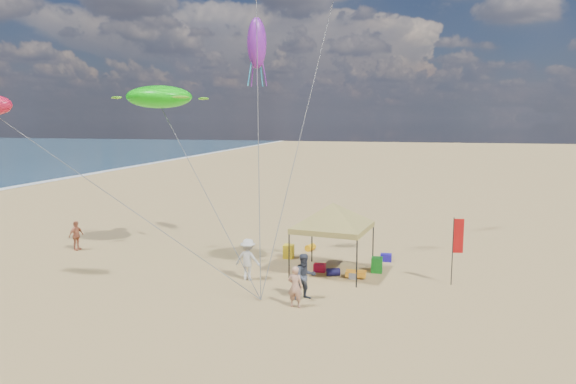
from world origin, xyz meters
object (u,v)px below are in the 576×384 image
Objects in this scene: chair_green at (377,265)px; beach_cart at (356,274)px; person_near_b at (305,277)px; person_near_a at (295,287)px; feather_flag at (457,240)px; chair_yellow at (289,251)px; cooler_red at (320,268)px; person_near_c at (248,259)px; person_far_a at (76,235)px; cooler_blue at (386,258)px; canopy_tent at (333,205)px.

chair_green is 0.78× the size of beach_cart.
person_near_a is at bearing -136.00° from person_near_b.
feather_flag is 4.23× the size of chair_yellow.
chair_green is at bearing 11.79° from cooler_red.
person_near_b is (0.08, -3.82, 0.74)m from cooler_red.
person_near_c is (-2.96, 1.86, 0.00)m from person_near_b.
chair_green is 16.20m from person_far_a.
chair_green is 1.42m from beach_cart.
beach_cart is 0.56× the size of person_far_a.
chair_green is at bearing -148.52° from person_near_c.
chair_yellow is 11.67m from person_far_a.
feather_flag is 6.30m from cooler_red.
person_near_b reaches higher than cooler_blue.
cooler_blue is 4.94m from chair_yellow.
cooler_red reaches higher than beach_cart.
person_far_a is at bearing 125.97° from person_near_b.
cooler_blue is (-3.08, 3.09, -1.79)m from feather_flag.
canopy_tent is at bearing -160.99° from chair_green.
person_near_a reaches higher than chair_yellow.
feather_flag reaches higher than chair_green.
feather_flag reaches higher than person_near_c.
person_near_c is at bearing -152.57° from canopy_tent.
chair_yellow is 7.00m from person_near_a.
cooler_red is 3.55m from person_near_c.
person_near_b is at bearing -151.23° from feather_flag.
cooler_red is (-0.62, 0.14, -3.00)m from canopy_tent.
person_near_b is (-2.85, -6.35, 0.74)m from cooler_blue.
canopy_tent is at bearing -12.78° from cooler_red.
feather_flag is 6.85m from person_near_b.
person_near_c is (-4.63, -1.37, 0.73)m from beach_cart.
person_far_a is (-13.66, 4.68, -0.12)m from person_near_b.
cooler_red is at bearing -45.04° from chair_yellow.
canopy_tent is 3.82× the size of person_far_a.
person_far_a is at bearing 175.94° from canopy_tent.
beach_cart is 15.41m from person_far_a.
person_near_a is at bearing -145.53° from feather_flag.
canopy_tent is 5.54m from feather_flag.
person_near_a is at bearing 141.73° from person_near_c.
cooler_red is at bearing -86.91° from person_near_a.
beach_cart is (-0.85, -1.13, -0.15)m from chair_green.
cooler_blue is 7.00m from person_near_b.
cooler_blue is at bearing 134.90° from feather_flag.
person_far_a is at bearing -174.24° from cooler_blue.
canopy_tent is 3.32× the size of person_near_b.
chair_green is at bearing 162.04° from feather_flag.
feather_flag is at bearing -45.10° from cooler_blue.
cooler_blue is (2.31, 2.67, -3.00)m from canopy_tent.
person_near_b is 14.44m from person_far_a.
cooler_red is at bearing -82.23° from person_far_a.
beach_cart is at bearing -156.52° from person_near_c.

